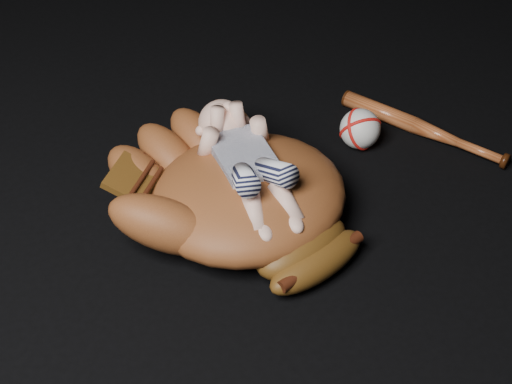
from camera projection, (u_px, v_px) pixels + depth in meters
baseball_glove at (248, 188)px, 1.41m from camera, size 0.57×0.62×0.16m
newborn_baby at (250, 163)px, 1.38m from camera, size 0.20×0.36×0.14m
baseball_bat at (424, 129)px, 1.66m from camera, size 0.19×0.36×0.04m
baseball at (360, 129)px, 1.61m from camera, size 0.10×0.10×0.08m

